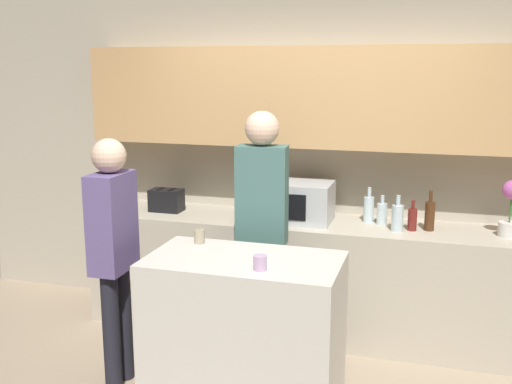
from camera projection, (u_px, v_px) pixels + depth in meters
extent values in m
cube|color=#B2A893|center=(327.00, 156.00, 4.77)|extent=(6.40, 0.08, 2.70)
cube|color=tan|center=(323.00, 97.00, 4.48)|extent=(3.74, 0.32, 0.75)
cube|color=#B7AD99|center=(316.00, 278.00, 4.63)|extent=(3.60, 0.62, 0.90)
cube|color=beige|center=(244.00, 332.00, 3.63)|extent=(1.15, 0.65, 0.94)
cube|color=#B7BABC|center=(297.00, 202.00, 4.53)|extent=(0.52, 0.38, 0.30)
cube|color=black|center=(285.00, 207.00, 4.37)|extent=(0.31, 0.01, 0.19)
cube|color=black|center=(166.00, 200.00, 4.85)|extent=(0.26, 0.16, 0.18)
cube|color=black|center=(160.00, 189.00, 4.85)|extent=(0.02, 0.11, 0.01)
cube|color=black|center=(172.00, 190.00, 4.82)|extent=(0.02, 0.11, 0.01)
cylinder|color=silver|center=(509.00, 229.00, 4.13)|extent=(0.14, 0.14, 0.10)
cylinder|color=#38662D|center=(510.00, 210.00, 4.10)|extent=(0.01, 0.01, 0.18)
sphere|color=#B25199|center=(512.00, 190.00, 4.08)|extent=(0.13, 0.13, 0.13)
cylinder|color=silver|center=(369.00, 210.00, 4.51)|extent=(0.08, 0.08, 0.19)
cylinder|color=silver|center=(369.00, 192.00, 4.48)|extent=(0.03, 0.03, 0.07)
cylinder|color=silver|center=(382.00, 214.00, 4.45)|extent=(0.08, 0.08, 0.16)
cylinder|color=silver|center=(383.00, 199.00, 4.42)|extent=(0.03, 0.03, 0.06)
cylinder|color=silver|center=(397.00, 218.00, 4.26)|extent=(0.08, 0.08, 0.19)
cylinder|color=silver|center=(398.00, 200.00, 4.24)|extent=(0.03, 0.03, 0.07)
cylinder|color=maroon|center=(412.00, 220.00, 4.28)|extent=(0.07, 0.07, 0.16)
cylinder|color=maroon|center=(413.00, 205.00, 4.26)|extent=(0.02, 0.02, 0.06)
cylinder|color=#472814|center=(430.00, 216.00, 4.28)|extent=(0.07, 0.07, 0.21)
cylinder|color=#472814|center=(431.00, 196.00, 4.25)|extent=(0.02, 0.02, 0.08)
cylinder|color=#BF9CC3|center=(260.00, 263.00, 3.33)|extent=(0.08, 0.08, 0.08)
cylinder|color=tan|center=(199.00, 237.00, 3.83)|extent=(0.07, 0.07, 0.09)
cylinder|color=black|center=(123.00, 322.00, 3.95)|extent=(0.11, 0.11, 0.79)
cylinder|color=black|center=(111.00, 333.00, 3.80)|extent=(0.11, 0.11, 0.79)
cube|color=#5F4F85|center=(112.00, 222.00, 3.73)|extent=(0.20, 0.34, 0.62)
sphere|color=beige|center=(109.00, 156.00, 3.64)|extent=(0.21, 0.21, 0.21)
cylinder|color=black|center=(273.00, 303.00, 4.19)|extent=(0.11, 0.11, 0.86)
cylinder|color=black|center=(251.00, 301.00, 4.22)|extent=(0.11, 0.11, 0.86)
cube|color=#406660|center=(262.00, 195.00, 4.05)|extent=(0.36, 0.22, 0.68)
sphere|color=beige|center=(262.00, 128.00, 3.96)|extent=(0.23, 0.23, 0.23)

